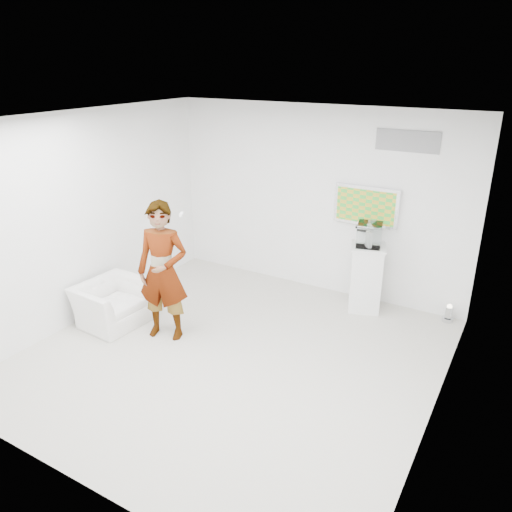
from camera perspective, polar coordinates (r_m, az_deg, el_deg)
name	(u,v)px	position (r m, az deg, el deg)	size (l,w,h in m)	color
room	(232,248)	(6.00, -2.79, 0.87)	(5.01, 5.01, 3.00)	beige
tv	(366,206)	(7.77, 12.49, 5.63)	(1.00, 0.08, 0.60)	silver
logo_decal	(407,141)	(7.47, 16.93, 12.45)	(0.90, 0.02, 0.30)	gray
person	(163,272)	(6.80, -10.59, -1.77)	(0.71, 0.46, 1.93)	white
armchair	(113,303)	(7.58, -16.07, -5.20)	(0.96, 0.84, 0.62)	white
pedestal	(366,278)	(7.77, 12.42, -2.45)	(0.51, 0.51, 1.04)	white
floor_uplight	(449,313)	(7.93, 21.14, -6.11)	(0.17, 0.17, 0.26)	silver
vitrine	(369,235)	(7.52, 12.84, 2.39)	(0.35, 0.35, 0.35)	white
console	(369,238)	(7.54, 12.81, 1.98)	(0.05, 0.17, 0.24)	white
wii_remote	(181,214)	(6.58, -8.54, 4.73)	(0.04, 0.14, 0.04)	white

